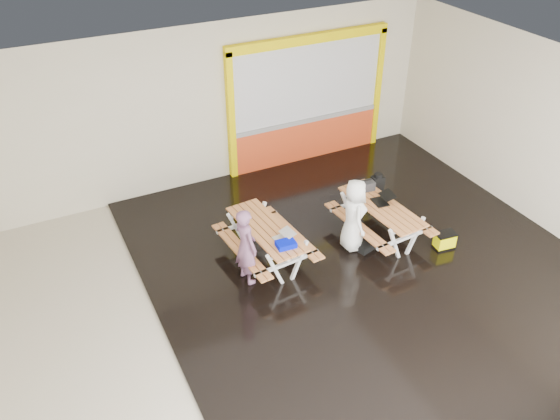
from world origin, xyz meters
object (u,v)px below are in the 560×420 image
picnic_table_left (266,236)px  blue_pouch (286,244)px  laptop_right (383,200)px  laptop_left (284,237)px  picnic_table_right (381,213)px  person_left (246,246)px  backpack (377,183)px  fluke_bag (445,241)px  person_right (354,215)px  toolbox (364,186)px  dark_case (365,246)px

picnic_table_left → blue_pouch: bearing=-84.0°
laptop_right → picnic_table_left: bearing=174.6°
picnic_table_left → laptop_left: laptop_left is taller
picnic_table_right → person_left: size_ratio=1.38×
backpack → fluke_bag: backpack is taller
person_right → toolbox: bearing=-29.6°
toolbox → backpack: bearing=21.9°
picnic_table_left → blue_pouch: blue_pouch is taller
blue_pouch → dark_case: bearing=3.3°
laptop_left → backpack: backpack is taller
picnic_table_left → picnic_table_right: 2.26m
picnic_table_right → backpack: backpack is taller
blue_pouch → picnic_table_left: bearing=96.0°
laptop_right → laptop_left: bearing=-174.2°
laptop_left → laptop_right: size_ratio=0.86×
laptop_right → toolbox: toolbox is taller
laptop_left → laptop_right: bearing=5.8°
picnic_table_left → dark_case: picnic_table_left is taller
picnic_table_right → fluke_bag: bearing=-44.2°
laptop_right → toolbox: size_ratio=1.02×
backpack → person_right: bearing=-142.4°
picnic_table_left → toolbox: size_ratio=4.79×
toolbox → person_right: bearing=-134.6°
fluke_bag → person_left: bearing=167.7°
person_left → person_right: (2.12, -0.02, 0.00)m
picnic_table_right → laptop_left: 2.13m
person_left → toolbox: 2.86m
picnic_table_right → person_right: (-0.66, -0.08, 0.21)m
backpack → dark_case: 1.47m
person_right → fluke_bag: bearing=-101.8°
picnic_table_right → dark_case: bearing=-152.9°
laptop_left → blue_pouch: (-0.05, -0.19, 0.00)m
person_left → laptop_right: bearing=-95.5°
laptop_left → laptop_right: laptop_right is taller
person_right → backpack: person_right is taller
blue_pouch → person_right: bearing=9.5°
laptop_left → toolbox: toolbox is taller
picnic_table_right → toolbox: bearing=89.8°
fluke_bag → backpack: bearing=104.8°
laptop_right → toolbox: bearing=98.7°
laptop_left → toolbox: (2.12, 0.73, 0.05)m
person_right → laptop_left: (-1.45, -0.06, 0.01)m
fluke_bag → laptop_right: bearing=130.3°
laptop_right → toolbox: 0.52m
person_left → fluke_bag: bearing=-110.8°
picnic_table_left → toolbox: (2.24, 0.29, 0.27)m
picnic_table_right → toolbox: (0.00, 0.60, 0.26)m
laptop_right → backpack: size_ratio=1.00×
laptop_right → picnic_table_right: bearing=-132.4°
picnic_table_right → toolbox: 0.65m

